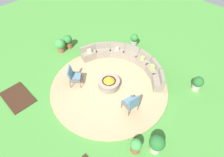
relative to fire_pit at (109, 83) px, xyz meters
The scene contains 13 objects.
ground_plane 0.32m from the fire_pit, ahead, with size 24.00×24.00×0.00m, color #478C38.
patio_circle 0.29m from the fire_pit, ahead, with size 5.66×5.66×0.06m, color tan.
mulch_bed_left 4.32m from the fire_pit, 126.25° to the right, with size 1.65×1.07×0.04m, color #382114.
fire_pit is the anchor object (origin of this frame).
curved_stone_bench 1.82m from the fire_pit, 104.28° to the left, with size 4.63×2.36×0.80m.
lounge_chair_front_left 1.71m from the fire_pit, 140.72° to the right, with size 0.78×0.81×1.07m.
lounge_chair_front_right 1.70m from the fire_pit, 10.51° to the right, with size 0.65×0.63×1.00m.
potted_plant_0 3.62m from the fire_pit, 111.37° to the left, with size 0.46×0.46×0.78m.
potted_plant_1 3.94m from the fire_pit, behind, with size 0.57×0.57×0.82m.
potted_plant_2 4.17m from the fire_pit, 43.19° to the left, with size 0.50×0.50×0.77m.
potted_plant_3 3.98m from the fire_pit, behind, with size 0.49×0.49×0.81m.
potted_plant_4 3.30m from the fire_pit, 27.10° to the right, with size 0.43×0.43×0.70m.
potted_plant_5 3.58m from the fire_pit, 15.40° to the right, with size 0.59×0.59×0.86m.
Camera 1 is at (4.44, -4.24, 7.17)m, focal length 30.91 mm.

